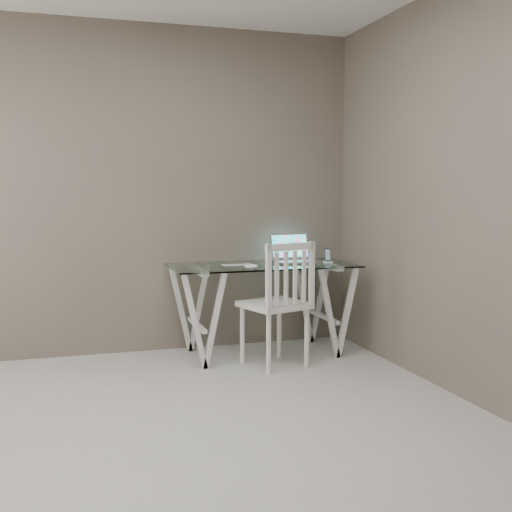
{
  "coord_description": "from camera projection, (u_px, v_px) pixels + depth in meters",
  "views": [
    {
      "loc": [
        -0.49,
        -3.09,
        1.35
      ],
      "look_at": [
        0.96,
        1.55,
        0.85
      ],
      "focal_mm": 45.0,
      "sensor_mm": 36.0,
      "label": 1
    }
  ],
  "objects": [
    {
      "name": "mouse",
      "position": [
        251.0,
        267.0,
        4.94
      ],
      "size": [
        0.11,
        0.07,
        0.04
      ],
      "primitive_type": "ellipsoid",
      "color": "white",
      "rests_on": "desk"
    },
    {
      "name": "desk",
      "position": [
        263.0,
        308.0,
        5.26
      ],
      "size": [
        1.5,
        0.7,
        0.75
      ],
      "color": "silver",
      "rests_on": "ground"
    },
    {
      "name": "phone_dock",
      "position": [
        328.0,
        259.0,
        5.37
      ],
      "size": [
        0.06,
        0.06,
        0.12
      ],
      "color": "white",
      "rests_on": "desk"
    },
    {
      "name": "keyboard",
      "position": [
        237.0,
        265.0,
        5.14
      ],
      "size": [
        0.26,
        0.11,
        0.01
      ],
      "primitive_type": "cube",
      "color": "silver",
      "rests_on": "desk"
    },
    {
      "name": "laptop",
      "position": [
        293.0,
        255.0,
        5.44
      ],
      "size": [
        0.35,
        0.33,
        0.24
      ],
      "color": "silver",
      "rests_on": "desk"
    },
    {
      "name": "room",
      "position": [
        147.0,
        113.0,
        3.04
      ],
      "size": [
        4.5,
        4.52,
        2.71
      ],
      "color": "#B1AEA9",
      "rests_on": "ground"
    },
    {
      "name": "chair",
      "position": [
        280.0,
        299.0,
        4.86
      ],
      "size": [
        0.55,
        0.55,
        0.97
      ],
      "rotation": [
        0.0,
        0.0,
        0.29
      ],
      "color": "silver",
      "rests_on": "ground"
    }
  ]
}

